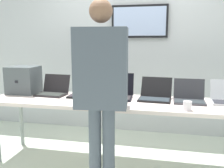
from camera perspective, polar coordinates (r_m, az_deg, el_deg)
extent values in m
cube|color=silver|center=(3.02, 0.94, -18.21)|extent=(8.00, 8.00, 0.04)
cube|color=silver|center=(3.79, 4.26, 6.98)|extent=(8.00, 0.06, 2.43)
cube|color=black|center=(3.73, 6.43, 14.30)|extent=(0.82, 0.05, 0.47)
cube|color=#B4C8F1|center=(3.71, 6.41, 14.31)|extent=(0.76, 0.02, 0.41)
cube|color=silver|center=(2.75, 0.98, -4.26)|extent=(2.93, 0.70, 0.04)
cylinder|color=gray|center=(3.58, -20.38, -7.79)|extent=(0.05, 0.05, 0.71)
cube|color=#4F575A|center=(3.31, -19.91, 0.92)|extent=(0.36, 0.31, 0.34)
cube|color=black|center=(3.18, -21.42, 0.48)|extent=(0.04, 0.01, 0.03)
cube|color=#262325|center=(3.09, -14.05, -2.44)|extent=(0.37, 0.26, 0.02)
cube|color=#2D312D|center=(3.07, -14.17, -2.27)|extent=(0.34, 0.21, 0.00)
cube|color=#262325|center=(3.19, -12.79, 0.19)|extent=(0.36, 0.10, 0.22)
cube|color=#235332|center=(3.20, -12.76, 0.18)|extent=(0.33, 0.09, 0.19)
cube|color=black|center=(2.93, -6.48, -2.88)|extent=(0.37, 0.24, 0.02)
cube|color=#332C33|center=(2.91, -6.56, -2.69)|extent=(0.34, 0.19, 0.00)
cube|color=black|center=(3.03, -5.69, -0.06)|extent=(0.37, 0.05, 0.23)
cube|color=#2C5F2E|center=(3.03, -5.67, -0.06)|extent=(0.34, 0.04, 0.20)
cube|color=black|center=(2.82, 1.33, -3.30)|extent=(0.34, 0.28, 0.02)
cube|color=#302C2E|center=(2.80, 1.29, -3.12)|extent=(0.31, 0.23, 0.00)
cube|color=black|center=(2.95, 1.79, 0.03)|extent=(0.33, 0.08, 0.26)
cube|color=#AFCCEA|center=(2.95, 1.80, 0.02)|extent=(0.30, 0.06, 0.23)
cube|color=black|center=(2.78, 9.87, -3.64)|extent=(0.37, 0.27, 0.02)
cube|color=#29333A|center=(2.76, 9.84, -3.46)|extent=(0.34, 0.22, 0.00)
cube|color=black|center=(2.92, 10.32, -0.65)|extent=(0.36, 0.14, 0.22)
cube|color=white|center=(2.93, 10.33, -0.66)|extent=(0.33, 0.12, 0.19)
cube|color=#3B3B40|center=(2.76, 17.59, -4.03)|extent=(0.34, 0.24, 0.02)
cube|color=#2D3337|center=(2.75, 17.62, -3.84)|extent=(0.31, 0.19, 0.00)
cube|color=#3B3B40|center=(2.88, 17.50, -1.05)|extent=(0.33, 0.07, 0.22)
cube|color=#384E7C|center=(2.88, 17.50, -1.05)|extent=(0.30, 0.06, 0.19)
cylinder|color=#515A65|center=(2.29, -3.96, -15.52)|extent=(0.12, 0.12, 0.85)
cylinder|color=#515A65|center=(2.27, -0.78, -15.70)|extent=(0.12, 0.12, 0.85)
cube|color=#515A65|center=(2.07, -2.52, 3.72)|extent=(0.46, 0.30, 0.67)
sphere|color=#8F654A|center=(2.07, -2.62, 16.67)|extent=(0.19, 0.19, 0.19)
cylinder|color=#515A65|center=(2.43, -5.26, -2.23)|extent=(0.10, 0.33, 0.07)
cylinder|color=#515A65|center=(2.38, 2.54, -2.43)|extent=(0.10, 0.33, 0.07)
cylinder|color=white|center=(2.46, 17.16, -4.86)|extent=(0.08, 0.08, 0.09)
cube|color=white|center=(2.66, -6.33, -4.33)|extent=(0.26, 0.33, 0.00)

